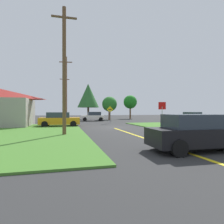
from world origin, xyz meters
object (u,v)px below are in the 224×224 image
Objects in this scene: car_approaching_junction at (93,116)px; car_behind_on_main_road at (199,133)px; stop_sign at (162,110)px; direction_sign at (110,113)px; utility_pole_near at (64,69)px; oak_tree_left at (130,102)px; oak_tree_right at (88,96)px; utility_pole_mid at (66,90)px; utility_pole_far at (65,97)px; car_on_crossroad at (192,118)px; pine_tree_center at (110,104)px; parked_car_near_building at (60,119)px.

car_behind_on_main_road is at bearing 95.88° from car_approaching_junction.
stop_sign is 9.24m from direction_sign.
car_approaching_junction is 20.36m from utility_pole_near.
oak_tree_left reaches higher than car_behind_on_main_road.
car_approaching_junction is at bearing 75.45° from utility_pole_near.
utility_pole_near reaches higher than oak_tree_left.
oak_tree_right is (-4.50, 23.42, 3.18)m from stop_sign.
car_approaching_junction is 1.72× the size of direction_sign.
utility_pole_mid reaches higher than oak_tree_left.
utility_pole_far reaches higher than car_behind_on_main_road.
oak_tree_right reaches higher than stop_sign.
car_on_crossroad is 16.52m from pine_tree_center.
oak_tree_left is (8.39, 14.91, 2.27)m from direction_sign.
car_approaching_junction is at bearing 93.32° from car_behind_on_main_road.
pine_tree_center reaches higher than car_behind_on_main_road.
pine_tree_center is at bearing 76.72° from direction_sign.
pine_tree_center is (-0.56, 20.27, 1.27)m from stop_sign.
oak_tree_right is (5.09, 26.55, 0.27)m from utility_pole_near.
oak_tree_left is (5.08, 23.53, 1.91)m from stop_sign.
stop_sign is 22.30m from utility_pole_far.
utility_pole_mid is 1.77× the size of oak_tree_left.
utility_pole_mid is 19.46m from oak_tree_left.
stop_sign is 10.76m from car_on_crossroad.
utility_pole_far is (0.17, 23.19, -0.40)m from utility_pole_near.
car_approaching_junction is 7.72m from direction_sign.
parked_car_near_building is at bearing -153.01° from direction_sign.
oak_tree_left is at bearing -89.74° from stop_sign.
parked_car_near_building is 12.33m from car_approaching_junction.
utility_pole_far reaches higher than pine_tree_center.
car_behind_on_main_road is at bearing 81.68° from stop_sign.
utility_pole_far is (-9.41, 20.06, 2.51)m from stop_sign.
utility_pole_mid reaches higher than car_approaching_junction.
car_approaching_junction is 6.18m from pine_tree_center.
pine_tree_center reaches higher than car_approaching_junction.
oak_tree_left is at bearing 61.18° from utility_pole_near.
oak_tree_right is (-0.67, 33.51, 4.25)m from car_behind_on_main_road.
direction_sign is (6.77, 3.45, 0.71)m from parked_car_near_building.
utility_pole_mid is at bearing 54.63° from car_approaching_junction.
utility_pole_near is at bearing -118.13° from direction_sign.
utility_pole_mid reaches higher than car_on_crossroad.
parked_car_near_building is 7.64m from direction_sign.
oak_tree_right is at bearing -86.33° from car_approaching_junction.
direction_sign is 15.27m from oak_tree_right.
oak_tree_left is (8.90, 33.62, 2.99)m from car_behind_on_main_road.
direction_sign is at bearing -103.28° from pine_tree_center.
car_behind_on_main_road is at bearing -64.06° from parked_car_near_building.
car_behind_on_main_road is 0.99× the size of pine_tree_center.
oak_tree_left reaches higher than stop_sign.
utility_pole_far is at bearing 91.07° from parked_car_near_building.
utility_pole_near is at bearing 30.50° from stop_sign.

